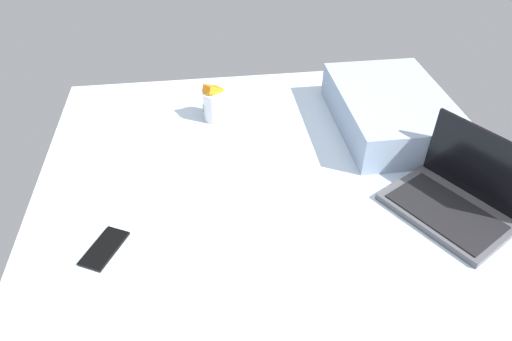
# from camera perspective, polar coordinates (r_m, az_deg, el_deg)

# --- Properties ---
(bed_mattress) EXTENTS (1.80, 1.40, 0.18)m
(bed_mattress) POSITION_cam_1_polar(r_m,az_deg,el_deg) (1.33, 2.48, -10.03)
(bed_mattress) COLOR silver
(bed_mattress) RESTS_ON ground
(laptop) EXTENTS (0.40, 0.36, 0.23)m
(laptop) POSITION_cam_1_polar(r_m,az_deg,el_deg) (1.41, 23.76, -3.22)
(laptop) COLOR #4C4C51
(laptop) RESTS_ON bed_mattress
(snack_cup) EXTENTS (0.09, 0.09, 0.14)m
(snack_cup) POSITION_cam_1_polar(r_m,az_deg,el_deg) (1.68, -5.10, 8.26)
(snack_cup) COLOR silver
(snack_cup) RESTS_ON bed_mattress
(cell_phone) EXTENTS (0.16, 0.12, 0.01)m
(cell_phone) POSITION_cam_1_polar(r_m,az_deg,el_deg) (1.28, -18.33, -9.18)
(cell_phone) COLOR black
(cell_phone) RESTS_ON bed_mattress
(pillow) EXTENTS (0.52, 0.36, 0.13)m
(pillow) POSITION_cam_1_polar(r_m,az_deg,el_deg) (1.69, 16.36, 7.19)
(pillow) COLOR #8C9EB7
(pillow) RESTS_ON bed_mattress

